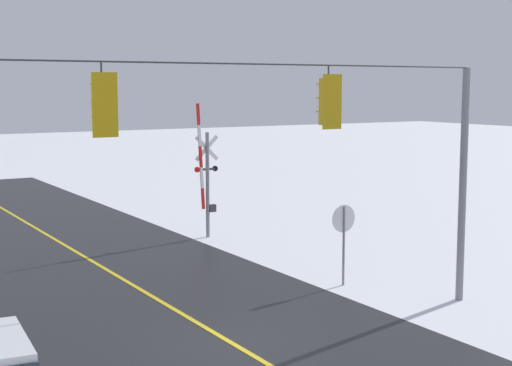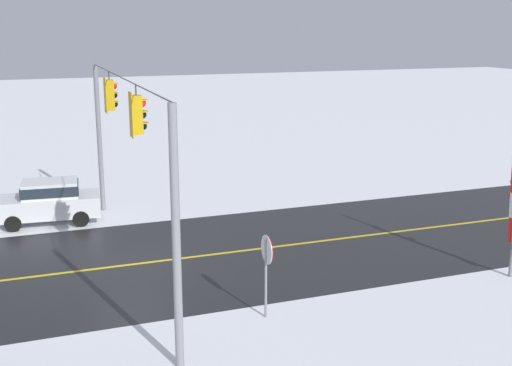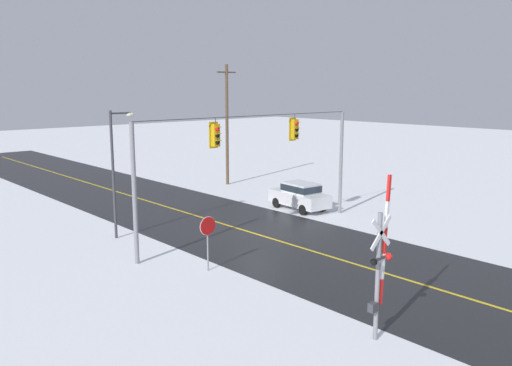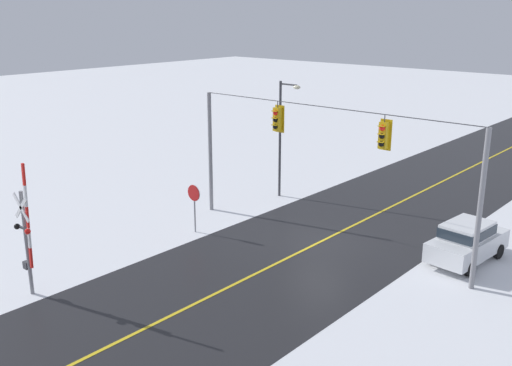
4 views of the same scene
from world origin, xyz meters
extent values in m
plane|color=white|center=(0.00, 0.00, 0.00)|extent=(160.00, 160.00, 0.00)
cube|color=black|center=(0.00, 6.00, 0.00)|extent=(9.00, 80.00, 0.01)
cube|color=gold|center=(0.00, 6.00, 0.01)|extent=(0.14, 72.00, 0.01)
cylinder|color=gray|center=(-7.00, 0.00, 3.10)|extent=(0.20, 0.20, 6.20)
cylinder|color=gray|center=(7.00, 0.00, 3.10)|extent=(0.20, 0.20, 6.20)
cylinder|color=#38383D|center=(0.00, 0.00, 6.20)|extent=(14.00, 0.04, 0.04)
cylinder|color=#38383D|center=(-2.56, 0.00, 6.05)|extent=(0.04, 0.04, 0.29)
cube|color=#C6990F|center=(-2.56, 0.00, 5.37)|extent=(0.34, 0.28, 1.08)
cube|color=#C6990F|center=(-2.56, 0.16, 5.37)|extent=(0.52, 0.03, 1.26)
sphere|color=red|center=(-2.56, -0.15, 5.69)|extent=(0.24, 0.24, 0.24)
cube|color=#C6990F|center=(-2.56, -0.22, 5.77)|extent=(0.26, 0.16, 0.03)
sphere|color=black|center=(-2.56, -0.15, 5.37)|extent=(0.24, 0.24, 0.24)
cube|color=#C6990F|center=(-2.56, -0.22, 5.45)|extent=(0.26, 0.16, 0.03)
sphere|color=black|center=(-2.56, -0.15, 5.05)|extent=(0.24, 0.24, 0.24)
cube|color=#C6990F|center=(-2.56, -0.22, 5.13)|extent=(0.26, 0.16, 0.03)
cylinder|color=#38383D|center=(2.90, 0.00, 6.05)|extent=(0.04, 0.04, 0.30)
cube|color=#C6990F|center=(2.90, 0.00, 5.36)|extent=(0.34, 0.28, 1.08)
cube|color=#C6990F|center=(2.90, 0.16, 5.36)|extent=(0.52, 0.03, 1.26)
sphere|color=red|center=(2.90, -0.15, 5.68)|extent=(0.24, 0.24, 0.24)
cube|color=#C6990F|center=(2.90, -0.22, 5.77)|extent=(0.26, 0.16, 0.03)
sphere|color=black|center=(2.90, -0.15, 5.36)|extent=(0.24, 0.24, 0.24)
cube|color=#C6990F|center=(2.90, -0.22, 5.45)|extent=(0.26, 0.16, 0.03)
sphere|color=black|center=(2.90, -0.15, 5.04)|extent=(0.24, 0.24, 0.24)
cube|color=#C6990F|center=(2.90, -0.22, 5.13)|extent=(0.26, 0.16, 0.03)
cylinder|color=gray|center=(-5.24, -2.83, 1.15)|extent=(0.07, 0.07, 2.30)
cylinder|color=#B71414|center=(-5.24, -2.87, 1.95)|extent=(0.76, 0.03, 0.76)
cylinder|color=white|center=(-5.24, -2.85, 1.95)|extent=(0.80, 0.01, 0.80)
cylinder|color=gray|center=(-5.18, -11.21, 2.00)|extent=(0.14, 0.14, 4.00)
cube|color=white|center=(-5.18, -11.26, 3.40)|extent=(0.98, 0.04, 0.98)
cube|color=white|center=(-5.18, -11.26, 3.40)|extent=(0.98, 0.04, 0.98)
cube|color=#38383D|center=(-5.18, -11.25, 2.60)|extent=(0.80, 0.06, 0.08)
sphere|color=black|center=(-5.56, -11.31, 2.60)|extent=(0.22, 0.22, 0.22)
sphere|color=red|center=(-4.80, -11.31, 2.60)|extent=(0.22, 0.22, 0.22)
cube|color=red|center=(-4.97, -11.21, 1.50)|extent=(0.14, 0.08, 0.80)
cube|color=white|center=(-4.93, -11.21, 2.30)|extent=(0.14, 0.08, 0.80)
cube|color=red|center=(-4.89, -11.21, 3.09)|extent=(0.14, 0.08, 0.80)
cube|color=white|center=(-4.85, -11.21, 3.89)|extent=(0.14, 0.08, 0.80)
cube|color=red|center=(-4.81, -11.21, 4.69)|extent=(0.14, 0.08, 0.80)
cube|color=#38383D|center=(-5.36, -11.21, 1.10)|extent=(0.28, 0.20, 0.28)
cube|color=white|center=(5.84, 2.32, 0.72)|extent=(2.12, 4.24, 0.80)
cube|color=white|center=(5.83, 2.17, 1.42)|extent=(1.68, 2.26, 0.64)
cube|color=#232D38|center=(5.83, 2.17, 1.42)|extent=(1.72, 2.34, 0.40)
sphere|color=#EFEACC|center=(5.46, 4.43, 0.77)|extent=(0.16, 0.16, 0.16)
sphere|color=#EFEACC|center=(6.60, 4.33, 0.77)|extent=(0.16, 0.16, 0.16)
cylinder|color=black|center=(5.16, 3.66, 0.32)|extent=(0.28, 0.66, 0.64)
cylinder|color=black|center=(6.75, 3.51, 0.32)|extent=(0.28, 0.66, 0.64)
cylinder|color=black|center=(4.93, 1.12, 0.32)|extent=(0.28, 0.66, 0.64)
cylinder|color=black|center=(6.53, 0.98, 0.32)|extent=(0.28, 0.66, 0.64)
cylinder|color=#38383D|center=(-5.80, 4.24, 3.25)|extent=(0.14, 0.14, 6.50)
cylinder|color=#38383D|center=(-5.25, 4.24, 6.35)|extent=(1.10, 0.09, 0.09)
ellipsoid|color=beige|center=(-4.70, 4.24, 6.25)|extent=(0.44, 0.28, 0.22)
camera|label=1|loc=(8.06, 14.50, 5.73)|focal=53.97mm
camera|label=2|loc=(-20.54, 3.05, 7.82)|focal=45.48mm
camera|label=3|loc=(-17.93, -19.84, 7.62)|focal=36.81mm
camera|label=4|loc=(14.16, -20.68, 10.14)|focal=41.20mm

